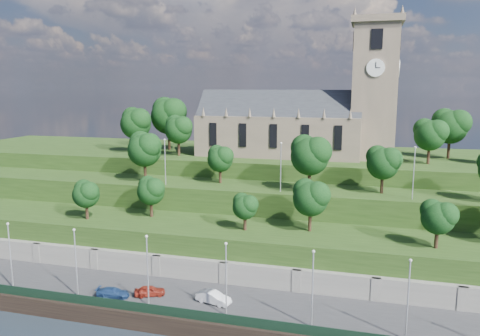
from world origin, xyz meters
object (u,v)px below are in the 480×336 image
(car_left, at_px, (150,291))
(church, at_px, (303,118))
(car_right, at_px, (113,293))
(car_middle, at_px, (214,298))

(car_left, bearing_deg, church, -43.25)
(car_left, relative_size, car_right, 0.93)
(car_left, xyz_separation_m, car_middle, (8.60, 0.16, 0.07))
(church, xyz_separation_m, car_right, (-18.24, -42.60, -19.91))
(church, distance_m, car_middle, 45.65)
(car_right, bearing_deg, car_middle, -89.91)
(car_middle, bearing_deg, church, 5.93)
(church, height_order, car_left, church)
(car_right, bearing_deg, car_left, -77.32)
(car_middle, relative_size, car_right, 1.06)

